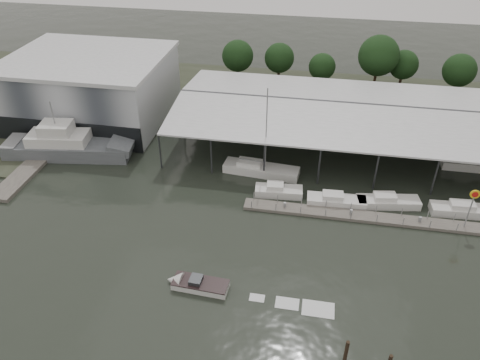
% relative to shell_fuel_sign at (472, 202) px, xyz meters
% --- Properties ---
extents(ground, '(200.00, 200.00, 0.00)m').
position_rel_shell_fuel_sign_xyz_m(ground, '(-27.00, -9.99, -3.93)').
color(ground, black).
rests_on(ground, ground).
extents(land_strip_far, '(140.00, 30.00, 0.30)m').
position_rel_shell_fuel_sign_xyz_m(land_strip_far, '(-27.00, 32.01, -3.83)').
color(land_strip_far, '#3C4231').
rests_on(land_strip_far, ground).
extents(land_strip_west, '(20.00, 40.00, 0.30)m').
position_rel_shell_fuel_sign_xyz_m(land_strip_west, '(-67.00, 20.01, -3.83)').
color(land_strip_west, '#3C4231').
rests_on(land_strip_west, ground).
extents(storage_warehouse, '(24.50, 20.50, 10.50)m').
position_rel_shell_fuel_sign_xyz_m(storage_warehouse, '(-55.00, 19.95, 1.36)').
color(storage_warehouse, '#B0B5BC').
rests_on(storage_warehouse, ground).
extents(covered_boat_shed, '(58.24, 24.00, 6.96)m').
position_rel_shell_fuel_sign_xyz_m(covered_boat_shed, '(-10.00, 18.01, 2.20)').
color(covered_boat_shed, silver).
rests_on(covered_boat_shed, ground).
extents(trawler_dock, '(3.00, 18.00, 0.50)m').
position_rel_shell_fuel_sign_xyz_m(trawler_dock, '(-57.00, 4.01, -3.68)').
color(trawler_dock, slate).
rests_on(trawler_dock, ground).
extents(floating_dock, '(28.00, 2.00, 1.40)m').
position_rel_shell_fuel_sign_xyz_m(floating_dock, '(-12.00, 0.01, -3.72)').
color(floating_dock, slate).
rests_on(floating_dock, ground).
extents(shell_fuel_sign, '(1.10, 0.18, 5.55)m').
position_rel_shell_fuel_sign_xyz_m(shell_fuel_sign, '(0.00, 0.00, 0.00)').
color(shell_fuel_sign, gray).
rests_on(shell_fuel_sign, ground).
extents(grey_trawler, '(19.16, 7.24, 8.84)m').
position_rel_shell_fuel_sign_xyz_m(grey_trawler, '(-53.29, 7.41, -2.35)').
color(grey_trawler, slate).
rests_on(grey_trawler, ground).
extents(white_sailboat, '(10.56, 3.55, 12.85)m').
position_rel_shell_fuel_sign_xyz_m(white_sailboat, '(-25.19, 7.56, -3.28)').
color(white_sailboat, silver).
rests_on(white_sailboat, ground).
extents(speedboat_underway, '(17.34, 3.10, 2.00)m').
position_rel_shell_fuel_sign_xyz_m(speedboat_underway, '(-28.55, -14.41, -3.53)').
color(speedboat_underway, silver).
rests_on(speedboat_underway, ground).
extents(moored_cruiser_0, '(6.20, 2.67, 1.70)m').
position_rel_shell_fuel_sign_xyz_m(moored_cruiser_0, '(-22.14, 2.96, -3.31)').
color(moored_cruiser_0, silver).
rests_on(moored_cruiser_0, ground).
extents(moored_cruiser_1, '(7.38, 2.55, 1.70)m').
position_rel_shell_fuel_sign_xyz_m(moored_cruiser_1, '(-14.82, 2.13, -3.31)').
color(moored_cruiser_1, silver).
rests_on(moored_cruiser_1, ground).
extents(moored_cruiser_2, '(7.94, 3.35, 1.70)m').
position_rel_shell_fuel_sign_xyz_m(moored_cruiser_2, '(-8.46, 3.09, -3.31)').
color(moored_cruiser_2, silver).
rests_on(moored_cruiser_2, ground).
extents(moored_cruiser_3, '(8.31, 2.65, 1.70)m').
position_rel_shell_fuel_sign_xyz_m(moored_cruiser_3, '(0.64, 2.99, -3.31)').
color(moored_cruiser_3, silver).
rests_on(moored_cruiser_3, ground).
extents(horizon_tree_line, '(68.47, 7.93, 10.84)m').
position_rel_shell_fuel_sign_xyz_m(horizon_tree_line, '(-4.54, 38.25, 1.88)').
color(horizon_tree_line, black).
rests_on(horizon_tree_line, ground).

